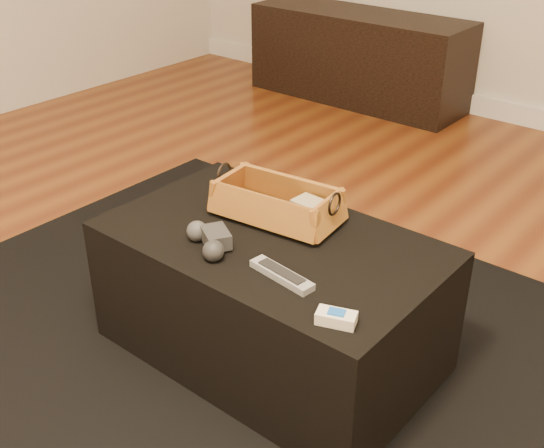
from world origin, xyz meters
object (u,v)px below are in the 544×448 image
Objects in this scene: media_cabinet at (358,57)px; cream_gadget at (336,318)px; wicker_basket at (277,205)px; ottoman at (271,296)px; silver_remote at (282,275)px; game_controller at (209,239)px; tv_remote at (269,211)px.

cream_gadget is (1.60, -2.55, 0.17)m from media_cabinet.
cream_gadget is (0.45, -0.32, -0.03)m from wicker_basket.
silver_remote is at bearing -43.00° from ottoman.
game_controller reaches higher than ottoman.
silver_remote is (0.16, -0.15, 0.22)m from ottoman.
cream_gadget is at bearing -35.80° from wicker_basket.
media_cabinet is 7.25× the size of game_controller.
cream_gadget reaches higher than ottoman.
media_cabinet is 2.52m from wicker_basket.
cream_gadget reaches higher than silver_remote.
game_controller is 0.48m from cream_gadget.
game_controller is at bearing -96.77° from wicker_basket.
ottoman is at bearing 150.29° from cream_gadget.
game_controller is 1.82× the size of cream_gadget.
silver_remote is (0.22, -0.25, -0.04)m from wicker_basket.
wicker_basket is at bearing 121.22° from ottoman.
wicker_basket is (0.02, 0.02, 0.02)m from tv_remote.
ottoman is (1.21, -2.33, -0.05)m from media_cabinet.
media_cabinet is 2.84m from silver_remote.
tv_remote reaches higher than ottoman.
ottoman is at bearing -59.75° from tv_remote.
tv_remote is 0.55m from cream_gadget.
media_cabinet is 1.41× the size of ottoman.
media_cabinet is 2.63m from ottoman.
wicker_basket is 0.27m from game_controller.
media_cabinet is 2.52m from tv_remote.
media_cabinet is at bearing 117.27° from wicker_basket.
ottoman is at bearing 137.00° from silver_remote.
tv_remote is 1.00× the size of silver_remote.
tv_remote is 0.50× the size of wicker_basket.
tv_remote is 1.07× the size of game_controller.
cream_gadget is (0.38, -0.22, 0.23)m from ottoman.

